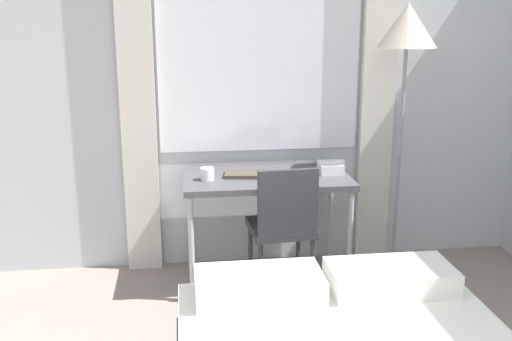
# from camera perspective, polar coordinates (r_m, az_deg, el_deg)

# --- Properties ---
(wall_back_with_window) EXTENTS (5.55, 0.13, 2.70)m
(wall_back_with_window) POSITION_cam_1_polar(r_m,az_deg,el_deg) (4.23, -3.68, 8.61)
(wall_back_with_window) COLOR silver
(wall_back_with_window) RESTS_ON ground_plane
(desk) EXTENTS (1.11, 0.60, 0.75)m
(desk) POSITION_cam_1_polar(r_m,az_deg,el_deg) (4.02, 1.00, -1.43)
(desk) COLOR #4C4C51
(desk) RESTS_ON ground_plane
(desk_chair) EXTENTS (0.43, 0.43, 0.89)m
(desk_chair) POSITION_cam_1_polar(r_m,az_deg,el_deg) (3.86, 2.61, -4.91)
(desk_chair) COLOR #333338
(desk_chair) RESTS_ON ground_plane
(standing_lamp) EXTENTS (0.39, 0.39, 1.87)m
(standing_lamp) POSITION_cam_1_polar(r_m,az_deg,el_deg) (4.13, 14.16, 11.89)
(standing_lamp) COLOR #4C4C51
(standing_lamp) RESTS_ON ground_plane
(telephone) EXTENTS (0.18, 0.14, 0.09)m
(telephone) POSITION_cam_1_polar(r_m,az_deg,el_deg) (4.09, 7.12, 0.27)
(telephone) COLOR white
(telephone) RESTS_ON desk
(book) EXTENTS (0.31, 0.22, 0.02)m
(book) POSITION_cam_1_polar(r_m,az_deg,el_deg) (4.01, -0.91, -0.32)
(book) COLOR #4C4238
(book) RESTS_ON desk
(mug) EXTENTS (0.09, 0.09, 0.08)m
(mug) POSITION_cam_1_polar(r_m,az_deg,el_deg) (3.91, -4.67, -0.33)
(mug) COLOR white
(mug) RESTS_ON desk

